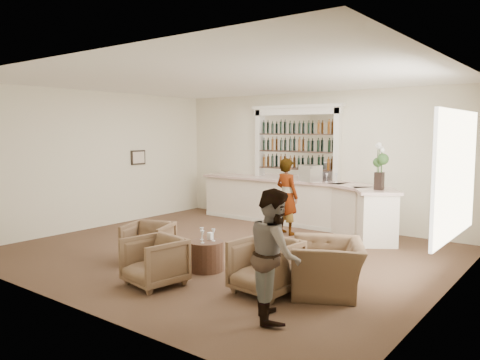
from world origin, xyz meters
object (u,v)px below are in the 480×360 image
(guest, at_px, (275,254))
(flower_vase, at_px, (380,164))
(armchair_far, at_px, (327,267))
(espresso_machine, at_px, (310,173))
(sommelier, at_px, (287,196))
(bar_counter, at_px, (298,203))
(cocktail_table, at_px, (206,256))
(armchair_left, at_px, (149,242))
(armchair_right, at_px, (266,266))
(armchair_center, at_px, (154,261))

(guest, xyz_separation_m, flower_vase, (-0.40, 4.53, 0.86))
(guest, xyz_separation_m, armchair_far, (0.10, 1.26, -0.45))
(espresso_machine, bearing_deg, armchair_far, -35.59)
(guest, bearing_deg, sommelier, -10.65)
(armchair_far, bearing_deg, bar_counter, -173.14)
(bar_counter, height_order, espresso_machine, espresso_machine)
(sommelier, distance_m, guest, 4.85)
(sommelier, bearing_deg, espresso_machine, -82.41)
(cocktail_table, xyz_separation_m, guest, (2.02, -1.00, 0.57))
(cocktail_table, xyz_separation_m, armchair_far, (2.12, 0.27, 0.12))
(bar_counter, xyz_separation_m, armchair_left, (-0.50, -4.41, -0.22))
(armchair_left, relative_size, armchair_right, 0.91)
(bar_counter, height_order, armchair_far, bar_counter)
(armchair_center, distance_m, armchair_right, 1.71)
(cocktail_table, bearing_deg, bar_counter, 98.79)
(sommelier, distance_m, armchair_center, 4.30)
(cocktail_table, xyz_separation_m, armchair_left, (-1.14, -0.26, 0.11))
(espresso_machine, bearing_deg, armchair_left, -78.90)
(guest, bearing_deg, armchair_right, 0.37)
(armchair_right, bearing_deg, cocktail_table, 171.79)
(armchair_right, bearing_deg, guest, -45.12)
(cocktail_table, height_order, flower_vase, flower_vase)
(flower_vase, bearing_deg, armchair_center, -110.68)
(armchair_right, xyz_separation_m, armchair_far, (0.69, 0.58, -0.02))
(armchair_left, relative_size, flower_vase, 0.82)
(armchair_right, xyz_separation_m, flower_vase, (0.19, 3.85, 1.29))
(sommelier, relative_size, espresso_machine, 3.87)
(guest, height_order, armchair_left, guest)
(bar_counter, relative_size, armchair_left, 7.25)
(armchair_far, bearing_deg, flower_vase, 160.16)
(armchair_left, distance_m, armchair_center, 1.30)
(cocktail_table, height_order, sommelier, sommelier)
(flower_vase, bearing_deg, cocktail_table, -114.63)
(armchair_left, bearing_deg, guest, -34.14)
(sommelier, height_order, armchair_left, sommelier)
(sommelier, distance_m, armchair_left, 3.58)
(bar_counter, xyz_separation_m, armchair_center, (0.53, -5.21, -0.20))
(armchair_center, distance_m, espresso_machine, 5.24)
(sommelier, relative_size, armchair_far, 1.51)
(guest, bearing_deg, bar_counter, -13.11)
(cocktail_table, relative_size, armchair_left, 0.76)
(armchair_center, xyz_separation_m, armchair_far, (2.23, 1.32, 0.00))
(guest, height_order, flower_vase, flower_vase)
(guest, xyz_separation_m, armchair_center, (-2.13, -0.06, -0.45))
(armchair_center, distance_m, armchair_far, 2.59)
(bar_counter, bearing_deg, armchair_right, -65.10)
(armchair_left, xyz_separation_m, flower_vase, (2.76, 3.79, 1.32))
(armchair_center, bearing_deg, bar_counter, 105.52)
(cocktail_table, xyz_separation_m, sommelier, (-0.39, 3.21, 0.62))
(bar_counter, distance_m, espresso_machine, 0.85)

